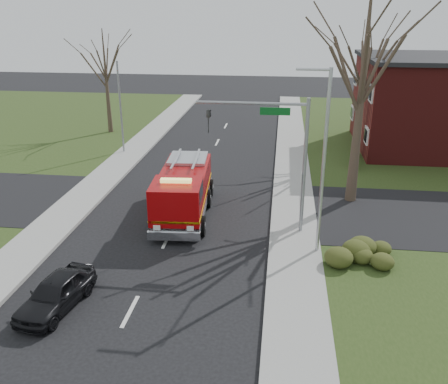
# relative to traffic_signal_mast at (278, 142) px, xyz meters

# --- Properties ---
(ground) EXTENTS (120.00, 120.00, 0.00)m
(ground) POSITION_rel_traffic_signal_mast_xyz_m (-5.21, -1.50, -4.71)
(ground) COLOR black
(ground) RESTS_ON ground
(sidewalk_right) EXTENTS (2.40, 80.00, 0.15)m
(sidewalk_right) POSITION_rel_traffic_signal_mast_xyz_m (0.99, -1.50, -4.63)
(sidewalk_right) COLOR gray
(sidewalk_right) RESTS_ON ground
(sidewalk_left) EXTENTS (2.40, 80.00, 0.15)m
(sidewalk_left) POSITION_rel_traffic_signal_mast_xyz_m (-11.41, -1.50, -4.63)
(sidewalk_left) COLOR gray
(sidewalk_left) RESTS_ON ground
(health_center_sign) EXTENTS (0.12, 2.00, 1.40)m
(health_center_sign) POSITION_rel_traffic_signal_mast_xyz_m (5.29, 11.00, -3.83)
(health_center_sign) COLOR #56141C
(health_center_sign) RESTS_ON ground
(hedge_corner) EXTENTS (2.80, 2.00, 0.90)m
(hedge_corner) POSITION_rel_traffic_signal_mast_xyz_m (3.79, -2.50, -4.13)
(hedge_corner) COLOR #303B15
(hedge_corner) RESTS_ON lawn_right
(bare_tree_near) EXTENTS (6.00, 6.00, 12.00)m
(bare_tree_near) POSITION_rel_traffic_signal_mast_xyz_m (4.29, 4.50, 2.71)
(bare_tree_near) COLOR #35281F
(bare_tree_near) RESTS_ON ground
(bare_tree_far) EXTENTS (5.25, 5.25, 10.50)m
(bare_tree_far) POSITION_rel_traffic_signal_mast_xyz_m (5.79, 13.50, 1.78)
(bare_tree_far) COLOR #35281F
(bare_tree_far) RESTS_ON ground
(bare_tree_left) EXTENTS (4.50, 4.50, 9.00)m
(bare_tree_left) POSITION_rel_traffic_signal_mast_xyz_m (-15.21, 18.50, 0.86)
(bare_tree_left) COLOR #35281F
(bare_tree_left) RESTS_ON ground
(traffic_signal_mast) EXTENTS (5.29, 0.18, 6.80)m
(traffic_signal_mast) POSITION_rel_traffic_signal_mast_xyz_m (0.00, 0.00, 0.00)
(traffic_signal_mast) COLOR gray
(traffic_signal_mast) RESTS_ON ground
(streetlight_pole) EXTENTS (1.48, 0.16, 8.40)m
(streetlight_pole) POSITION_rel_traffic_signal_mast_xyz_m (1.93, -2.00, -0.16)
(streetlight_pole) COLOR #B7BABF
(streetlight_pole) RESTS_ON ground
(utility_pole_far) EXTENTS (0.14, 0.14, 7.00)m
(utility_pole_far) POSITION_rel_traffic_signal_mast_xyz_m (-12.01, 12.50, -1.21)
(utility_pole_far) COLOR gray
(utility_pole_far) RESTS_ON ground
(fire_engine) EXTENTS (3.21, 7.44, 2.93)m
(fire_engine) POSITION_rel_traffic_signal_mast_xyz_m (-4.98, 1.42, -3.38)
(fire_engine) COLOR #970608
(fire_engine) RESTS_ON ground
(parked_car_maroon) EXTENTS (2.14, 3.98, 1.29)m
(parked_car_maroon) POSITION_rel_traffic_signal_mast_xyz_m (-8.01, -7.57, -4.06)
(parked_car_maroon) COLOR black
(parked_car_maroon) RESTS_ON ground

